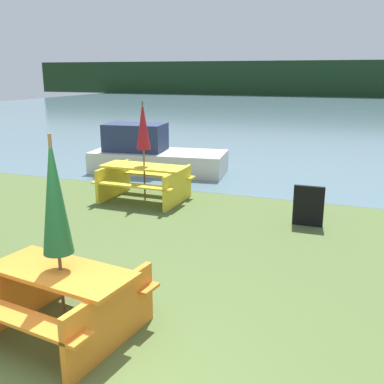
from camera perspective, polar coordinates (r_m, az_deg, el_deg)
name	(u,v)px	position (r m, az deg, el deg)	size (l,w,h in m)	color
water	(326,111)	(34.88, 16.67, 9.89)	(60.00, 50.00, 0.00)	slate
far_treeline	(341,79)	(54.75, 18.38, 13.51)	(80.00, 1.60, 4.00)	#193319
picnic_table_orange	(63,295)	(5.11, -16.12, -12.42)	(1.77, 1.59, 0.74)	orange
picnic_table_yellow	(145,179)	(9.91, -6.05, 1.65)	(1.90, 1.43, 0.78)	yellow
umbrella_darkgreen	(54,196)	(4.72, -17.08, -0.51)	(0.32, 0.32, 2.17)	brown
umbrella_crimson	(143,126)	(9.71, -6.24, 8.32)	(0.30, 0.30, 2.16)	brown
boat	(152,155)	(12.77, -5.08, 4.75)	(3.90, 1.96, 1.35)	beige
signboard	(308,206)	(8.49, 14.57, -1.72)	(0.55, 0.08, 0.75)	black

